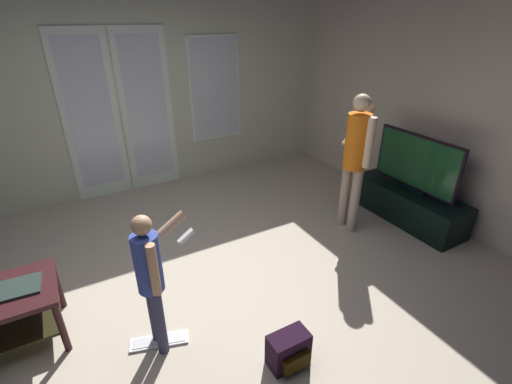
{
  "coord_description": "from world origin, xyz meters",
  "views": [
    {
      "loc": [
        -0.7,
        -2.4,
        2.29
      ],
      "look_at": [
        0.7,
        0.08,
        0.87
      ],
      "focal_mm": 25.18,
      "sensor_mm": 36.0,
      "label": 1
    }
  ],
  "objects_px": {
    "person_adult": "(356,153)",
    "laptop_closed": "(15,288)",
    "flat_screen_tv": "(417,163)",
    "backpack": "(289,350)",
    "tv_stand": "(408,205)",
    "person_child": "(151,273)",
    "loose_keyboard": "(159,341)"
  },
  "relations": [
    {
      "from": "flat_screen_tv",
      "to": "loose_keyboard",
      "type": "relative_size",
      "value": 2.36
    },
    {
      "from": "person_child",
      "to": "person_adult",
      "type": "bearing_deg",
      "value": 13.98
    },
    {
      "from": "laptop_closed",
      "to": "person_adult",
      "type": "bearing_deg",
      "value": 4.24
    },
    {
      "from": "backpack",
      "to": "flat_screen_tv",
      "type": "bearing_deg",
      "value": 22.42
    },
    {
      "from": "flat_screen_tv",
      "to": "person_adult",
      "type": "relative_size",
      "value": 0.69
    },
    {
      "from": "laptop_closed",
      "to": "tv_stand",
      "type": "bearing_deg",
      "value": 1.04
    },
    {
      "from": "flat_screen_tv",
      "to": "person_child",
      "type": "height_order",
      "value": "person_child"
    },
    {
      "from": "loose_keyboard",
      "to": "laptop_closed",
      "type": "distance_m",
      "value": 1.11
    },
    {
      "from": "person_child",
      "to": "flat_screen_tv",
      "type": "bearing_deg",
      "value": 6.94
    },
    {
      "from": "flat_screen_tv",
      "to": "loose_keyboard",
      "type": "height_order",
      "value": "flat_screen_tv"
    },
    {
      "from": "tv_stand",
      "to": "backpack",
      "type": "distance_m",
      "value": 2.61
    },
    {
      "from": "tv_stand",
      "to": "person_child",
      "type": "relative_size",
      "value": 1.2
    },
    {
      "from": "person_adult",
      "to": "laptop_closed",
      "type": "relative_size",
      "value": 4.75
    },
    {
      "from": "loose_keyboard",
      "to": "flat_screen_tv",
      "type": "bearing_deg",
      "value": 6.3
    },
    {
      "from": "person_child",
      "to": "loose_keyboard",
      "type": "distance_m",
      "value": 0.68
    },
    {
      "from": "person_adult",
      "to": "tv_stand",
      "type": "bearing_deg",
      "value": -15.91
    },
    {
      "from": "person_child",
      "to": "backpack",
      "type": "relative_size",
      "value": 3.88
    },
    {
      "from": "person_adult",
      "to": "flat_screen_tv",
      "type": "bearing_deg",
      "value": -15.68
    },
    {
      "from": "tv_stand",
      "to": "person_child",
      "type": "distance_m",
      "value": 3.23
    },
    {
      "from": "laptop_closed",
      "to": "flat_screen_tv",
      "type": "bearing_deg",
      "value": 1.1
    },
    {
      "from": "flat_screen_tv",
      "to": "person_adult",
      "type": "distance_m",
      "value": 0.81
    },
    {
      "from": "backpack",
      "to": "laptop_closed",
      "type": "distance_m",
      "value": 2.03
    },
    {
      "from": "backpack",
      "to": "laptop_closed",
      "type": "xyz_separation_m",
      "value": [
        -1.62,
        1.17,
        0.37
      ]
    },
    {
      "from": "tv_stand",
      "to": "backpack",
      "type": "bearing_deg",
      "value": -157.67
    },
    {
      "from": "tv_stand",
      "to": "flat_screen_tv",
      "type": "xyz_separation_m",
      "value": [
        -0.0,
        0.0,
        0.54
      ]
    },
    {
      "from": "person_child",
      "to": "loose_keyboard",
      "type": "height_order",
      "value": "person_child"
    },
    {
      "from": "person_adult",
      "to": "backpack",
      "type": "relative_size",
      "value": 5.29
    },
    {
      "from": "person_adult",
      "to": "laptop_closed",
      "type": "xyz_separation_m",
      "value": [
        -3.27,
        -0.03,
        -0.44
      ]
    },
    {
      "from": "loose_keyboard",
      "to": "laptop_closed",
      "type": "bearing_deg",
      "value": 147.92
    },
    {
      "from": "laptop_closed",
      "to": "backpack",
      "type": "bearing_deg",
      "value": -32.36
    },
    {
      "from": "tv_stand",
      "to": "backpack",
      "type": "xyz_separation_m",
      "value": [
        -2.41,
        -0.99,
        -0.07
      ]
    },
    {
      "from": "person_child",
      "to": "laptop_closed",
      "type": "height_order",
      "value": "person_child"
    }
  ]
}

